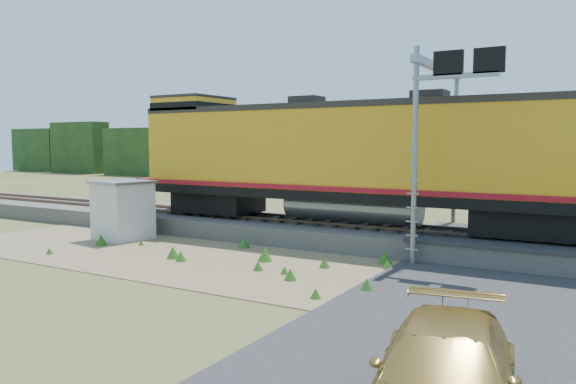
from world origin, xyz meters
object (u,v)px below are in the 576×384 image
Objects in this scene: locomotive at (345,156)px; signal_gantry at (444,106)px; car at (445,376)px; shed at (123,210)px.

signal_gantry is (4.34, -0.68, 1.94)m from locomotive.
car is at bearing -59.79° from locomotive.
locomotive is 4.18× the size of car.
shed is 19.23m from car.
locomotive is at bearing 109.89° from car.
shed is at bearing 140.59° from car.
signal_gantry reaches higher than shed.
shed is at bearing -154.79° from locomotive.
locomotive reaches higher than shed.
car is (16.80, -9.34, -0.58)m from shed.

